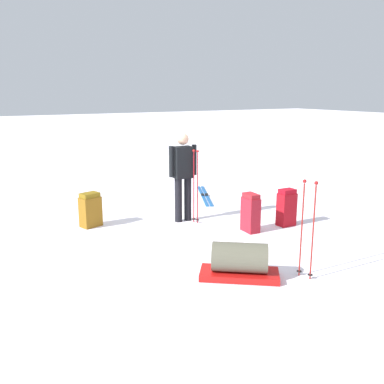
# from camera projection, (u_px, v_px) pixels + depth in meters

# --- Properties ---
(ground_plane) EXTENTS (80.00, 80.00, 0.00)m
(ground_plane) POSITION_uv_depth(u_px,v_px,m) (192.00, 229.00, 7.91)
(ground_plane) COLOR white
(skier_standing) EXTENTS (0.24, 0.57, 1.70)m
(skier_standing) POSITION_uv_depth(u_px,v_px,m) (183.00, 172.00, 8.22)
(skier_standing) COLOR black
(skier_standing) RESTS_ON ground_plane
(ski_pair_near) EXTENTS (1.60, 1.19, 0.05)m
(ski_pair_near) POSITION_uv_depth(u_px,v_px,m) (249.00, 218.00, 8.60)
(ski_pair_near) COLOR black
(ski_pair_near) RESTS_ON ground_plane
(ski_pair_far) EXTENTS (1.88, 0.99, 0.05)m
(ski_pair_far) POSITION_uv_depth(u_px,v_px,m) (205.00, 195.00, 10.42)
(ski_pair_far) COLOR #1E5AA0
(ski_pair_far) RESTS_ON ground_plane
(backpack_large_dark) EXTENTS (0.35, 0.23, 0.70)m
(backpack_large_dark) POSITION_uv_depth(u_px,v_px,m) (251.00, 213.00, 7.72)
(backpack_large_dark) COLOR maroon
(backpack_large_dark) RESTS_ON ground_plane
(backpack_bright) EXTENTS (0.23, 0.32, 0.70)m
(backpack_bright) POSITION_uv_depth(u_px,v_px,m) (287.00, 208.00, 8.07)
(backpack_bright) COLOR #A00F18
(backpack_bright) RESTS_ON ground_plane
(backpack_small_spare) EXTENTS (0.34, 0.42, 0.64)m
(backpack_small_spare) POSITION_uv_depth(u_px,v_px,m) (90.00, 210.00, 8.02)
(backpack_small_spare) COLOR brown
(backpack_small_spare) RESTS_ON ground_plane
(ski_poles_planted_near) EXTENTS (0.16, 0.10, 1.40)m
(ski_poles_planted_near) POSITION_uv_depth(u_px,v_px,m) (196.00, 183.00, 8.16)
(ski_poles_planted_near) COLOR maroon
(ski_poles_planted_near) RESTS_ON ground_plane
(ski_poles_planted_far) EXTENTS (0.23, 0.12, 1.34)m
(ski_poles_planted_far) POSITION_uv_depth(u_px,v_px,m) (308.00, 225.00, 5.72)
(ski_poles_planted_far) COLOR maroon
(ski_poles_planted_far) RESTS_ON ground_plane
(gear_sled) EXTENTS (1.00, 1.12, 0.49)m
(gear_sled) POSITION_uv_depth(u_px,v_px,m) (240.00, 262.00, 5.83)
(gear_sled) COLOR red
(gear_sled) RESTS_ON ground_plane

